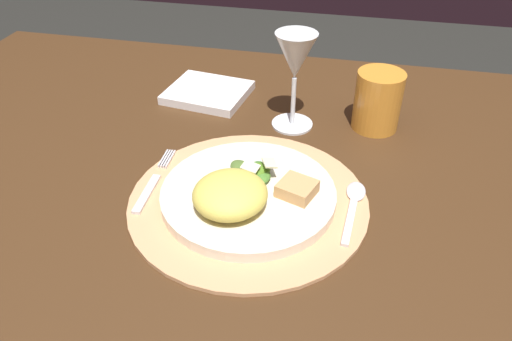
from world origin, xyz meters
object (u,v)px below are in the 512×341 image
object	(u,v)px
dining_table	(226,255)
dinner_plate	(248,194)
napkin	(208,93)
fork	(153,183)
wine_glass	(295,61)
amber_tumbler	(378,101)
spoon	(354,200)

from	to	relation	value
dining_table	dinner_plate	world-z (taller)	dinner_plate
dining_table	napkin	world-z (taller)	napkin
dinner_plate	napkin	bearing A→B (deg)	116.90
fork	wine_glass	bearing A→B (deg)	52.03
napkin	wine_glass	distance (m)	0.22
dining_table	amber_tumbler	xyz separation A→B (m)	(0.22, 0.20, 0.22)
napkin	dining_table	bearing A→B (deg)	-68.41
amber_tumbler	wine_glass	bearing A→B (deg)	-169.58
napkin	amber_tumbler	size ratio (longest dim) A/B	1.45
dining_table	napkin	distance (m)	0.32
dining_table	spoon	world-z (taller)	spoon
fork	amber_tumbler	world-z (taller)	amber_tumbler
fork	spoon	bearing A→B (deg)	4.58
dinner_plate	fork	world-z (taller)	dinner_plate
wine_glass	amber_tumbler	bearing A→B (deg)	10.42
wine_glass	amber_tumbler	size ratio (longest dim) A/B	1.64
dinner_plate	napkin	xyz separation A→B (m)	(-0.15, 0.29, -0.01)
dining_table	spoon	xyz separation A→B (m)	(0.20, -0.02, 0.17)
fork	amber_tumbler	xyz separation A→B (m)	(0.31, 0.25, 0.04)
amber_tumbler	dining_table	bearing A→B (deg)	-137.43
dining_table	amber_tumbler	distance (m)	0.37
dining_table	wine_glass	xyz separation A→B (m)	(0.08, 0.18, 0.29)
spoon	fork	bearing A→B (deg)	-175.42
napkin	dinner_plate	bearing A→B (deg)	-63.10
dining_table	wine_glass	size ratio (longest dim) A/B	8.02
dinner_plate	fork	bearing A→B (deg)	178.61
dinner_plate	wine_glass	distance (m)	0.25
dining_table	wine_glass	world-z (taller)	wine_glass
spoon	amber_tumbler	size ratio (longest dim) A/B	1.35
fork	amber_tumbler	bearing A→B (deg)	38.17
dinner_plate	spoon	size ratio (longest dim) A/B	1.79
spoon	amber_tumbler	distance (m)	0.23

